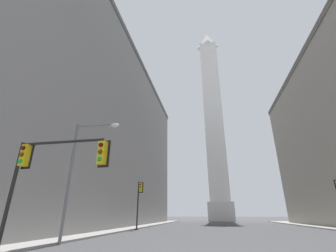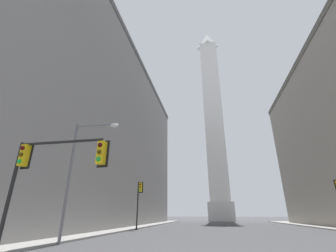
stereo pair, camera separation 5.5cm
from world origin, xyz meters
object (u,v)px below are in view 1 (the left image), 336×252
object	(u,v)px
traffic_light_near_left	(47,165)
street_lamp	(79,165)
obelisk	(213,116)
traffic_light_mid_left	(139,197)

from	to	relation	value
traffic_light_near_left	street_lamp	world-z (taller)	street_lamp
obelisk	traffic_light_mid_left	size ratio (longest dim) A/B	11.47
traffic_light_mid_left	street_lamp	bearing A→B (deg)	-88.94
street_lamp	obelisk	bearing A→B (deg)	78.60
obelisk	street_lamp	bearing A→B (deg)	-101.40
obelisk	traffic_light_near_left	world-z (taller)	obelisk
street_lamp	traffic_light_near_left	bearing A→B (deg)	-76.18
obelisk	street_lamp	xyz separation A→B (m)	(-10.95, -54.29, -26.60)
traffic_light_near_left	obelisk	bearing A→B (deg)	80.46
street_lamp	traffic_light_mid_left	bearing A→B (deg)	91.06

